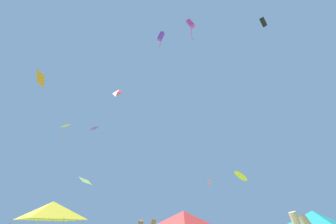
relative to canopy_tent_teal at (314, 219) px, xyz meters
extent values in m
pyramid|color=teal|center=(0.00, 0.00, 0.00)|extent=(2.69, 2.69, 0.86)
pyramid|color=red|center=(-7.05, -0.33, -0.01)|extent=(2.67, 2.67, 0.86)
pyramid|color=yellow|center=(-15.22, 1.55, 0.60)|extent=(3.34, 3.34, 1.07)
cone|color=pink|center=(-3.53, 15.28, 4.73)|extent=(0.71, 0.69, 0.60)
sphere|color=pink|center=(-3.50, 15.31, 4.32)|extent=(0.08, 0.08, 0.08)
sphere|color=pink|center=(-3.47, 15.33, 4.17)|extent=(0.08, 0.08, 0.08)
sphere|color=pink|center=(-3.44, 15.36, 4.02)|extent=(0.08, 0.08, 0.08)
sphere|color=pink|center=(-3.41, 15.39, 3.87)|extent=(0.08, 0.08, 0.08)
sphere|color=pink|center=(-3.38, 15.41, 3.72)|extent=(0.08, 0.08, 0.08)
pyramid|color=yellow|center=(-21.97, 14.84, 12.13)|extent=(1.30, 1.25, 0.62)
sphere|color=orange|center=(-22.00, 14.92, 11.30)|extent=(0.13, 0.13, 0.13)
sphere|color=orange|center=(-22.05, 14.99, 10.96)|extent=(0.13, 0.13, 0.13)
sphere|color=orange|center=(-22.10, 15.05, 10.63)|extent=(0.13, 0.13, 0.13)
sphere|color=orange|center=(-22.15, 15.12, 10.29)|extent=(0.13, 0.13, 0.13)
pyramid|color=white|center=(-18.86, 16.79, 5.29)|extent=(1.79, 1.78, 0.71)
cube|color=purple|center=(-8.95, 7.11, 19.95)|extent=(0.90, 0.63, 1.14)
sphere|color=#D6389E|center=(-8.97, 7.03, 19.13)|extent=(0.14, 0.14, 0.14)
sphere|color=#D6389E|center=(-9.00, 6.94, 18.78)|extent=(0.14, 0.14, 0.14)
sphere|color=#D6389E|center=(-9.02, 6.86, 18.42)|extent=(0.14, 0.14, 0.14)
sphere|color=#D6389E|center=(-9.05, 6.78, 18.07)|extent=(0.14, 0.14, 0.14)
cone|color=yellow|center=(-0.92, 10.34, 4.50)|extent=(1.34, 1.57, 1.11)
cube|color=black|center=(0.69, 1.99, 16.51)|extent=(0.81, 0.85, 0.84)
pyramid|color=red|center=(-15.52, 14.80, 17.01)|extent=(1.18, 1.07, 1.36)
pyramid|color=purple|center=(-15.78, 8.44, 9.02)|extent=(0.78, 0.64, 0.39)
pyramid|color=orange|center=(-20.58, 5.26, 13.00)|extent=(1.34, 1.30, 1.30)
cube|color=#D6389E|center=(-5.51, 6.24, 20.92)|extent=(1.05, 0.74, 1.23)
sphere|color=#D6389E|center=(-5.49, 6.32, 20.10)|extent=(0.15, 0.15, 0.15)
sphere|color=#D6389E|center=(-5.46, 6.39, 19.79)|extent=(0.15, 0.15, 0.15)
sphere|color=#D6389E|center=(-5.44, 6.46, 19.49)|extent=(0.15, 0.15, 0.15)
sphere|color=#D6389E|center=(-5.41, 6.54, 19.18)|extent=(0.15, 0.15, 0.15)
sphere|color=#D6389E|center=(-5.39, 6.61, 18.87)|extent=(0.15, 0.15, 0.15)
camera|label=1|loc=(-7.43, -14.74, -0.65)|focal=26.36mm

